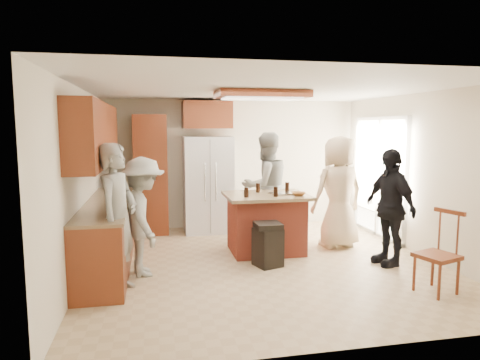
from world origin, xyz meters
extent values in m
plane|color=tan|center=(0.00, 0.00, 0.00)|extent=(5.00, 5.00, 0.00)
plane|color=white|center=(0.00, 0.00, 2.50)|extent=(5.00, 5.00, 0.00)
plane|color=beige|center=(0.00, 2.50, 1.25)|extent=(5.00, 0.00, 5.00)
plane|color=beige|center=(0.00, -2.50, 1.25)|extent=(5.00, 0.00, 5.00)
plane|color=beige|center=(-2.50, 0.00, 1.25)|extent=(0.00, 5.00, 5.00)
plane|color=beige|center=(2.50, 0.00, 1.25)|extent=(0.00, 5.00, 5.00)
cube|color=white|center=(2.48, 1.20, 1.05)|extent=(0.02, 1.60, 2.10)
cube|color=white|center=(2.46, 1.20, 1.05)|extent=(0.08, 1.72, 2.10)
cube|color=maroon|center=(0.00, 0.20, 2.44)|extent=(1.30, 0.70, 0.10)
cube|color=white|center=(0.00, 0.20, 2.38)|extent=(1.10, 0.50, 0.02)
cube|color=olive|center=(4.00, 1.20, -0.05)|extent=(3.00, 3.00, 0.10)
cube|color=#593319|center=(4.70, 1.80, 1.00)|extent=(1.40, 1.60, 2.00)
imported|color=gray|center=(-1.98, -0.67, 0.90)|extent=(0.68, 0.78, 1.79)
imported|color=gray|center=(0.37, 1.32, 0.94)|extent=(1.05, 0.82, 1.89)
imported|color=tan|center=(1.42, 0.63, 0.92)|extent=(0.98, 0.72, 1.84)
imported|color=black|center=(1.76, -0.36, 0.84)|extent=(0.64, 1.04, 1.68)
imported|color=#9A9B92|center=(-1.70, -0.12, 0.79)|extent=(0.65, 1.09, 1.59)
cube|color=maroon|center=(-2.20, 0.40, 0.44)|extent=(0.60, 3.00, 0.88)
cube|color=#846B4C|center=(-2.20, 0.40, 0.90)|extent=(0.64, 3.00, 0.04)
cube|color=maroon|center=(-2.33, 0.40, 1.88)|extent=(0.35, 3.00, 0.85)
cube|color=maroon|center=(-1.60, 2.20, 1.10)|extent=(0.60, 0.60, 2.20)
cube|color=maroon|center=(-0.55, 2.20, 2.20)|extent=(0.90, 0.60, 0.50)
cube|color=white|center=(-0.55, 2.12, 0.90)|extent=(0.90, 0.72, 1.80)
cube|color=gray|center=(-0.55, 1.75, 0.90)|extent=(0.01, 0.01, 1.71)
cylinder|color=silver|center=(-0.65, 1.73, 0.99)|extent=(0.02, 0.02, 0.70)
cylinder|color=silver|center=(-0.45, 1.73, 0.99)|extent=(0.02, 0.02, 0.70)
cube|color=#AC3F2C|center=(0.18, 0.59, 0.44)|extent=(1.10, 0.85, 0.88)
cube|color=#856D4D|center=(0.18, 0.59, 0.91)|extent=(1.28, 1.03, 0.05)
cube|color=silver|center=(0.43, 0.54, 0.94)|extent=(0.41, 0.36, 0.02)
imported|color=brown|center=(0.63, 0.34, 0.96)|extent=(0.27, 0.27, 0.05)
cylinder|color=black|center=(-0.19, 0.35, 1.01)|extent=(0.07, 0.07, 0.15)
cylinder|color=black|center=(0.10, 0.79, 1.01)|extent=(0.07, 0.07, 0.15)
cylinder|color=black|center=(0.59, 0.80, 1.01)|extent=(0.07, 0.07, 0.15)
cylinder|color=black|center=(0.26, 0.32, 1.01)|extent=(0.07, 0.07, 0.15)
cube|color=black|center=(0.03, -0.11, 0.28)|extent=(0.43, 0.43, 0.55)
cube|color=black|center=(0.03, -0.11, 0.59)|extent=(0.37, 0.37, 0.08)
cube|color=maroon|center=(1.74, -1.47, 0.45)|extent=(0.53, 0.53, 0.05)
cylinder|color=maroon|center=(1.63, -1.68, 0.22)|extent=(0.05, 0.05, 0.44)
cylinder|color=maroon|center=(1.95, -1.58, 0.22)|extent=(0.05, 0.05, 0.44)
cylinder|color=maroon|center=(1.53, -1.36, 0.22)|extent=(0.05, 0.05, 0.44)
cylinder|color=maroon|center=(1.85, -1.25, 0.22)|extent=(0.05, 0.05, 0.44)
cube|color=maroon|center=(1.92, -1.41, 0.97)|extent=(0.16, 0.39, 0.05)
cylinder|color=maroon|center=(1.96, -1.52, 0.72)|extent=(0.03, 0.03, 0.50)
cylinder|color=maroon|center=(1.88, -1.30, 0.72)|extent=(0.03, 0.03, 0.50)
camera|label=1|loc=(-1.53, -5.84, 1.97)|focal=32.00mm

